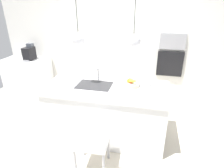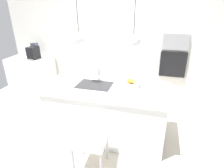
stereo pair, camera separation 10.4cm
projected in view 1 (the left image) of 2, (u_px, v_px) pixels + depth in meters
The scene contains 13 objects.
floor at pixel (107, 134), 3.32m from camera, with size 6.60×6.60×0.00m, color beige.
back_wall at pixel (123, 43), 4.28m from camera, with size 6.00×0.10×2.60m, color silver.
kitchen_island at pixel (106, 111), 3.13m from camera, with size 1.98×0.88×0.93m.
sink_basin at pixel (94, 85), 2.99m from camera, with size 0.56×0.40×0.02m, color #2D2D30.
faucet at pixel (98, 72), 3.12m from camera, with size 0.02×0.17×0.22m.
fruit_bowl at pixel (131, 83), 2.93m from camera, with size 0.28×0.28×0.16m.
side_counter at pixel (28, 76), 4.77m from camera, with size 1.10×0.60×0.87m, color white.
coffee_machine at pixel (29, 53), 4.50m from camera, with size 0.20×0.35×0.38m.
microwave at pixel (173, 41), 3.96m from camera, with size 0.54×0.08×0.34m, color #9E9EA3.
oven at pixel (170, 64), 4.16m from camera, with size 0.56×0.08×0.56m, color black.
chair_near at pixel (91, 141), 2.42m from camera, with size 0.47×0.44×0.86m.
pendant_light_left at pixel (78, 39), 2.74m from camera, with size 0.19×0.19×0.79m.
pendant_light_right at pixel (134, 41), 2.57m from camera, with size 0.19×0.19×0.79m.
Camera 1 is at (0.68, -2.60, 2.15)m, focal length 29.72 mm.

